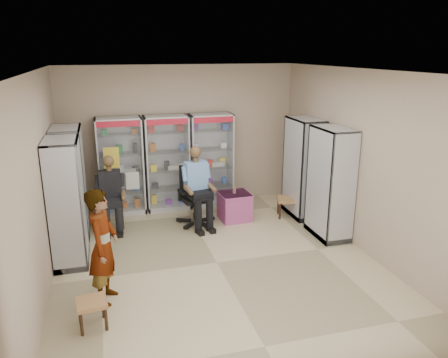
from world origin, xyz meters
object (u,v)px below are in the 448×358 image
object	(u,v)px
office_chair	(195,196)
pink_trunk	(235,206)
cabinet_back_mid	(167,163)
standing_man	(103,246)
seated_shopkeeper	(196,189)
cabinet_left_far	(71,183)
cabinet_right_near	(330,183)
cabinet_right_far	(303,168)
woven_stool_b	(92,313)
cabinet_back_right	(211,160)
cabinet_left_near	(67,203)
cabinet_back_left	(121,166)
wooden_chair	(111,203)
woven_stool_a	(287,207)

from	to	relation	value
office_chair	pink_trunk	xyz separation A→B (m)	(0.80, -0.00, -0.30)
cabinet_back_mid	standing_man	distance (m)	3.64
seated_shopkeeper	standing_man	size ratio (longest dim) A/B	0.92
cabinet_back_mid	cabinet_left_far	distance (m)	2.10
cabinet_right_near	seated_shopkeeper	world-z (taller)	cabinet_right_near
cabinet_right_far	woven_stool_b	world-z (taller)	cabinet_right_far
cabinet_left_far	pink_trunk	bearing A→B (deg)	88.37
cabinet_back_right	woven_stool_b	distance (m)	4.74
cabinet_left_far	cabinet_left_near	bearing A→B (deg)	-0.00
cabinet_back_mid	cabinet_left_near	bearing A→B (deg)	-132.80
cabinet_back_left	standing_man	size ratio (longest dim) A/B	1.26
cabinet_back_mid	pink_trunk	distance (m)	1.71
office_chair	woven_stool_b	xyz separation A→B (m)	(-1.93, -2.92, -0.40)
cabinet_back_mid	office_chair	world-z (taller)	cabinet_back_mid
cabinet_left_near	seated_shopkeeper	distance (m)	2.47
cabinet_back_right	seated_shopkeeper	size ratio (longest dim) A/B	1.36
cabinet_back_mid	standing_man	xyz separation A→B (m)	(-1.37, -3.36, -0.21)
cabinet_back_mid	woven_stool_b	bearing A→B (deg)	-111.49
cabinet_back_right	cabinet_left_near	size ratio (longest dim) A/B	1.00
standing_man	pink_trunk	bearing A→B (deg)	-30.17
cabinet_back_mid	wooden_chair	world-z (taller)	cabinet_back_mid
office_chair	seated_shopkeeper	bearing A→B (deg)	-99.41
cabinet_back_left	cabinet_left_near	bearing A→B (deg)	-114.61
cabinet_back_mid	wooden_chair	size ratio (longest dim) A/B	2.13
cabinet_left_far	pink_trunk	distance (m)	3.14
cabinet_left_far	office_chair	world-z (taller)	cabinet_left_far
cabinet_right_near	cabinet_back_mid	bearing A→B (deg)	49.16
cabinet_back_mid	wooden_chair	xyz separation A→B (m)	(-1.20, -0.73, -0.53)
office_chair	cabinet_back_mid	bearing A→B (deg)	100.93
wooden_chair	cabinet_back_right	bearing A→B (deg)	18.75
cabinet_back_left	cabinet_back_right	world-z (taller)	same
cabinet_right_near	standing_man	xyz separation A→B (m)	(-3.95, -1.13, -0.21)
cabinet_left_near	pink_trunk	xyz separation A→B (m)	(3.05, 1.01, -0.72)
cabinet_back_right	standing_man	world-z (taller)	cabinet_back_right
cabinet_back_right	woven_stool_b	world-z (taller)	cabinet_back_right
cabinet_back_left	woven_stool_b	distance (m)	4.07
cabinet_right_near	standing_man	world-z (taller)	cabinet_right_near
seated_shopkeeper	woven_stool_a	size ratio (longest dim) A/B	3.74
cabinet_back_mid	cabinet_right_near	distance (m)	3.41
cabinet_left_near	wooden_chair	xyz separation A→B (m)	(0.68, 1.30, -0.53)
cabinet_back_right	woven_stool_a	size ratio (longest dim) A/B	5.10
cabinet_left_near	woven_stool_a	bearing A→B (deg)	102.04
cabinet_right_near	pink_trunk	size ratio (longest dim) A/B	3.48
cabinet_left_near	wooden_chair	bearing A→B (deg)	152.39
cabinet_right_near	woven_stool_b	xyz separation A→B (m)	(-4.13, -1.71, -0.82)
cabinet_back_mid	office_chair	xyz separation A→B (m)	(0.38, -1.01, -0.42)
cabinet_right_near	woven_stool_a	world-z (taller)	cabinet_right_near
cabinet_back_mid	seated_shopkeeper	world-z (taller)	cabinet_back_mid
cabinet_back_mid	wooden_chair	distance (m)	1.50
wooden_chair	office_chair	distance (m)	1.61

